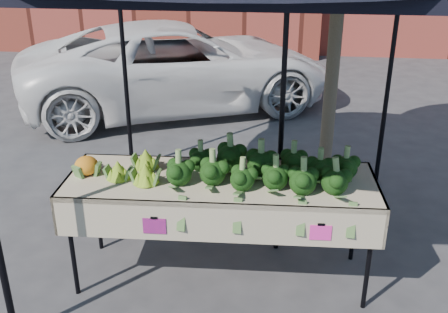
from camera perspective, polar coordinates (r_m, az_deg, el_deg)
ground at (r=4.43m, az=1.26°, el=-13.27°), size 90.00×90.00×0.00m
table at (r=4.22m, az=-0.34°, el=-7.94°), size 2.44×0.92×0.90m
canopy at (r=4.33m, az=1.81°, el=6.29°), size 3.16×3.16×2.74m
broccoli_heap at (r=3.95m, az=4.37°, el=-0.78°), size 1.48×0.58×0.27m
romanesco_cluster at (r=4.08m, az=-9.68°, el=-0.68°), size 0.44×0.48×0.21m
cauliflower_pair at (r=4.18m, az=-14.87°, el=-0.72°), size 0.21×0.21×0.19m
street_tree at (r=5.06m, az=12.26°, el=14.45°), size 1.93×1.93×3.80m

